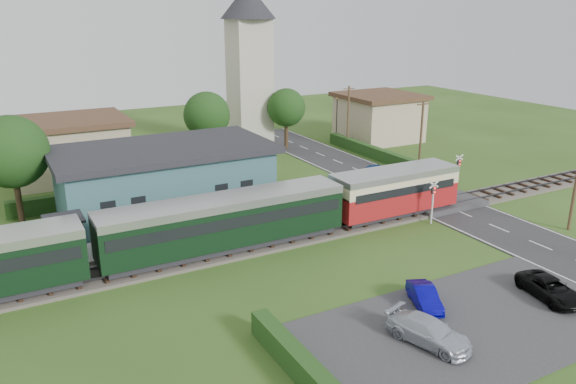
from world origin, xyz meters
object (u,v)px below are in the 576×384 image
house_east (379,117)px  car_on_road (379,171)px  crossing_signal_far (459,167)px  train (176,230)px  house_west (68,148)px  equipment_hut (66,237)px  crossing_signal_near (433,196)px  car_park_dark (550,289)px  station_building (165,180)px  car_park_silver (429,332)px  pedestrian_far (124,232)px  church_tower (249,55)px  pedestrian_near (274,203)px  car_park_blue (424,297)px

house_east → car_on_road: bearing=-126.8°
house_east → crossing_signal_far: house_east is taller
train → car_on_road: (22.13, 8.83, -1.49)m
train → house_west: house_west is taller
car_on_road → equipment_hut: bearing=108.8°
crossing_signal_far → car_on_road: crossing_signal_far is taller
crossing_signal_near → car_park_dark: (-2.14, -11.67, -1.51)m
station_building → car_park_dark: station_building is taller
equipment_hut → house_west: house_west is taller
car_park_silver → station_building: bearing=86.3°
house_west → pedestrian_far: bearing=-88.5°
station_building → church_tower: (15.00, 17.01, 7.53)m
church_tower → pedestrian_far: bearing=-130.7°
equipment_hut → house_west: (3.00, 19.80, 1.04)m
train → church_tower: 32.09m
church_tower → car_park_silver: (-9.48, -40.26, -9.54)m
car_on_road → pedestrian_far: size_ratio=2.20×
car_park_dark → pedestrian_near: 19.25m
station_building → pedestrian_near: bearing=-39.9°
car_park_dark → pedestrian_near: pedestrian_near is taller
car_on_road → car_park_blue: 23.84m
train → car_park_dark: (16.25, -14.08, -1.54)m
church_tower → car_park_blue: bearing=-101.0°
crossing_signal_far → pedestrian_near: (-17.07, 1.14, -0.72)m
car_on_road → pedestrian_near: size_ratio=1.94×
car_park_blue → car_park_silver: bearing=-105.0°
church_tower → car_park_silver: size_ratio=4.24×
crossing_signal_far → car_park_blue: size_ratio=1.01×
car_on_road → pedestrian_far: (-24.63, -5.51, 0.61)m
crossing_signal_far → house_west: bearing=144.2°
equipment_hut → house_east: bearing=26.3°
pedestrian_far → car_park_blue: bearing=-150.0°
train → house_east: (31.99, 22.00, 0.62)m
house_east → crossing_signal_near: house_east is taller
church_tower → equipment_hut: bearing=-135.3°
station_building → pedestrian_near: (6.53, -5.46, -1.28)m
house_west → pedestrian_far: house_west is taller
church_tower → car_park_dark: size_ratio=4.41×
crossing_signal_near → car_on_road: 11.93m
equipment_hut → station_building: 9.92m
crossing_signal_near → car_park_silver: bearing=-132.6°
crossing_signal_far → pedestrian_far: crossing_signal_far is taller
house_west → car_park_dark: 41.84m
crossing_signal_far → car_park_dark: crossing_signal_far is taller
house_west → crossing_signal_near: 33.22m
train → car_park_blue: size_ratio=13.32×
church_tower → car_park_blue: 39.40m
car_park_blue → pedestrian_far: pedestrian_far is taller
train → crossing_signal_far: (25.59, 2.39, -0.04)m
equipment_hut → pedestrian_near: bearing=1.3°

